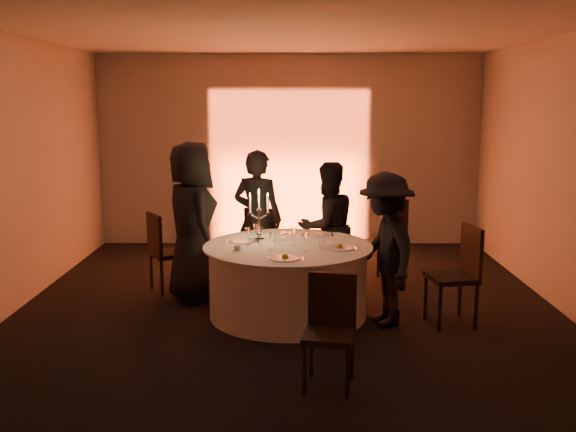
{
  "coord_description": "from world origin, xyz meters",
  "views": [
    {
      "loc": [
        0.04,
        -6.65,
        2.3
      ],
      "look_at": [
        0.0,
        0.2,
        1.05
      ],
      "focal_mm": 40.0,
      "sensor_mm": 36.0,
      "label": 1
    }
  ],
  "objects_px": {
    "chair_left": "(164,248)",
    "guest_back_right": "(327,227)",
    "coffee_cup": "(237,248)",
    "chair_front": "(330,324)",
    "guest_back_left": "(258,219)",
    "chair_back_left": "(262,238)",
    "chair_back_right": "(387,237)",
    "guest_right": "(385,249)",
    "guest_left": "(192,222)",
    "banquet_table": "(288,280)",
    "chair_right": "(460,269)",
    "candelabra": "(259,222)"
  },
  "relations": [
    {
      "from": "guest_left",
      "to": "chair_right",
      "type": "bearing_deg",
      "value": -132.79
    },
    {
      "from": "guest_back_left",
      "to": "coffee_cup",
      "type": "distance_m",
      "value": 1.33
    },
    {
      "from": "chair_left",
      "to": "banquet_table",
      "type": "bearing_deg",
      "value": -151.45
    },
    {
      "from": "chair_right",
      "to": "chair_front",
      "type": "relative_size",
      "value": 1.14
    },
    {
      "from": "chair_back_left",
      "to": "guest_back_right",
      "type": "xyz_separation_m",
      "value": [
        0.81,
        -0.5,
        0.25
      ]
    },
    {
      "from": "chair_back_right",
      "to": "banquet_table",
      "type": "bearing_deg",
      "value": -0.28
    },
    {
      "from": "chair_back_left",
      "to": "chair_front",
      "type": "height_order",
      "value": "chair_back_left"
    },
    {
      "from": "guest_back_left",
      "to": "guest_back_right",
      "type": "relative_size",
      "value": 1.08
    },
    {
      "from": "banquet_table",
      "to": "chair_right",
      "type": "distance_m",
      "value": 1.8
    },
    {
      "from": "guest_left",
      "to": "guest_back_left",
      "type": "xyz_separation_m",
      "value": [
        0.73,
        0.51,
        -0.06
      ]
    },
    {
      "from": "chair_back_right",
      "to": "chair_right",
      "type": "bearing_deg",
      "value": 66.93
    },
    {
      "from": "chair_left",
      "to": "chair_back_right",
      "type": "xyz_separation_m",
      "value": [
        2.73,
        0.31,
        0.06
      ]
    },
    {
      "from": "chair_back_right",
      "to": "guest_left",
      "type": "distance_m",
      "value": 2.43
    },
    {
      "from": "guest_right",
      "to": "coffee_cup",
      "type": "distance_m",
      "value": 1.51
    },
    {
      "from": "chair_left",
      "to": "guest_back_right",
      "type": "height_order",
      "value": "guest_back_right"
    },
    {
      "from": "chair_front",
      "to": "chair_left",
      "type": "bearing_deg",
      "value": 136.86
    },
    {
      "from": "chair_back_left",
      "to": "chair_back_right",
      "type": "height_order",
      "value": "chair_back_right"
    },
    {
      "from": "chair_right",
      "to": "chair_front",
      "type": "bearing_deg",
      "value": -54.2
    },
    {
      "from": "chair_back_right",
      "to": "guest_back_left",
      "type": "distance_m",
      "value": 1.63
    },
    {
      "from": "guest_back_right",
      "to": "candelabra",
      "type": "relative_size",
      "value": 2.73
    },
    {
      "from": "guest_back_left",
      "to": "guest_right",
      "type": "relative_size",
      "value": 1.08
    },
    {
      "from": "guest_left",
      "to": "guest_back_right",
      "type": "relative_size",
      "value": 1.17
    },
    {
      "from": "chair_back_right",
      "to": "guest_back_left",
      "type": "bearing_deg",
      "value": -40.29
    },
    {
      "from": "chair_back_left",
      "to": "guest_left",
      "type": "distance_m",
      "value": 1.22
    },
    {
      "from": "chair_back_right",
      "to": "guest_left",
      "type": "xyz_separation_m",
      "value": [
        -2.34,
        -0.6,
        0.31
      ]
    },
    {
      "from": "chair_left",
      "to": "chair_back_left",
      "type": "relative_size",
      "value": 1.02
    },
    {
      "from": "chair_back_left",
      "to": "chair_right",
      "type": "bearing_deg",
      "value": 153.07
    },
    {
      "from": "guest_back_left",
      "to": "coffee_cup",
      "type": "xyz_separation_m",
      "value": [
        -0.14,
        -1.33,
        -0.05
      ]
    },
    {
      "from": "guest_back_left",
      "to": "chair_back_left",
      "type": "bearing_deg",
      "value": -77.13
    },
    {
      "from": "coffee_cup",
      "to": "chair_back_left",
      "type": "bearing_deg",
      "value": 83.91
    },
    {
      "from": "guest_left",
      "to": "guest_right",
      "type": "distance_m",
      "value": 2.26
    },
    {
      "from": "chair_front",
      "to": "candelabra",
      "type": "xyz_separation_m",
      "value": [
        -0.67,
        1.95,
        0.46
      ]
    },
    {
      "from": "chair_back_right",
      "to": "coffee_cup",
      "type": "bearing_deg",
      "value": -4.51
    },
    {
      "from": "coffee_cup",
      "to": "chair_back_right",
      "type": "bearing_deg",
      "value": 39.11
    },
    {
      "from": "guest_back_right",
      "to": "guest_right",
      "type": "bearing_deg",
      "value": 86.76
    },
    {
      "from": "chair_front",
      "to": "guest_right",
      "type": "bearing_deg",
      "value": 76.61
    },
    {
      "from": "chair_back_right",
      "to": "guest_back_left",
      "type": "height_order",
      "value": "guest_back_left"
    },
    {
      "from": "candelabra",
      "to": "guest_back_right",
      "type": "bearing_deg",
      "value": 40.58
    },
    {
      "from": "chair_left",
      "to": "coffee_cup",
      "type": "height_order",
      "value": "chair_left"
    },
    {
      "from": "banquet_table",
      "to": "guest_back_right",
      "type": "bearing_deg",
      "value": 62.99
    },
    {
      "from": "chair_front",
      "to": "chair_right",
      "type": "bearing_deg",
      "value": 56.18
    },
    {
      "from": "chair_right",
      "to": "chair_left",
      "type": "bearing_deg",
      "value": -118.43
    },
    {
      "from": "guest_left",
      "to": "candelabra",
      "type": "height_order",
      "value": "guest_left"
    },
    {
      "from": "chair_back_right",
      "to": "guest_left",
      "type": "bearing_deg",
      "value": -29.15
    },
    {
      "from": "coffee_cup",
      "to": "chair_front",
      "type": "bearing_deg",
      "value": -58.89
    },
    {
      "from": "banquet_table",
      "to": "candelabra",
      "type": "relative_size",
      "value": 3.13
    },
    {
      "from": "banquet_table",
      "to": "chair_left",
      "type": "height_order",
      "value": "chair_left"
    },
    {
      "from": "chair_back_left",
      "to": "guest_back_left",
      "type": "relative_size",
      "value": 0.55
    },
    {
      "from": "guest_back_right",
      "to": "guest_right",
      "type": "distance_m",
      "value": 1.3
    },
    {
      "from": "candelabra",
      "to": "guest_left",
      "type": "bearing_deg",
      "value": 158.58
    }
  ]
}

